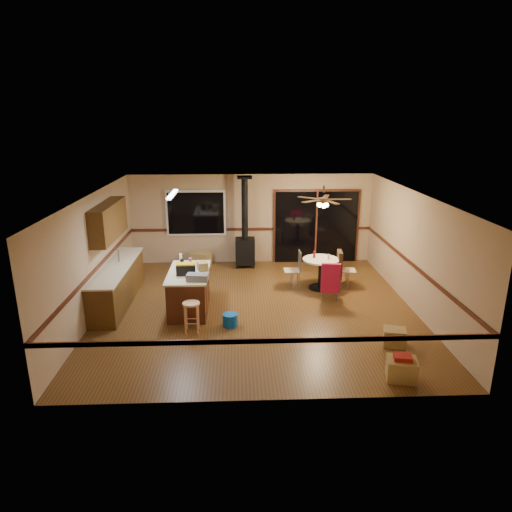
{
  "coord_description": "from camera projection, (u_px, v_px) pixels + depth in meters",
  "views": [
    {
      "loc": [
        -0.41,
        -9.52,
        4.16
      ],
      "look_at": [
        0.0,
        0.3,
        1.15
      ],
      "focal_mm": 32.0,
      "sensor_mm": 36.0,
      "label": 1
    }
  ],
  "objects": [
    {
      "name": "chair_left",
      "position": [
        296.0,
        265.0,
        11.44
      ],
      "size": [
        0.41,
        0.4,
        0.51
      ],
      "color": "tan",
      "rests_on": "ground"
    },
    {
      "name": "box_corner_a",
      "position": [
        402.0,
        369.0,
        7.5
      ],
      "size": [
        0.55,
        0.49,
        0.36
      ],
      "primitive_type": "cube",
      "rotation": [
        0.0,
        0.0,
        -0.21
      ],
      "color": "olive",
      "rests_on": "floor"
    },
    {
      "name": "chair_rail",
      "position": [
        257.0,
        266.0,
        10.04
      ],
      "size": [
        7.0,
        7.0,
        0.08
      ],
      "primitive_type": null,
      "color": "#421D10",
      "rests_on": "ground"
    },
    {
      "name": "box_corner_b",
      "position": [
        394.0,
        337.0,
        8.63
      ],
      "size": [
        0.48,
        0.44,
        0.33
      ],
      "primitive_type": "cube",
      "rotation": [
        0.0,
        0.0,
        -0.25
      ],
      "color": "olive",
      "rests_on": "floor"
    },
    {
      "name": "fluorescent_strip",
      "position": [
        172.0,
        194.0,
        9.79
      ],
      "size": [
        0.1,
        1.2,
        0.04
      ],
      "primitive_type": "cube",
      "color": "white",
      "rests_on": "ceiling"
    },
    {
      "name": "glass_cream",
      "position": [
        329.0,
        257.0,
        11.25
      ],
      "size": [
        0.07,
        0.07,
        0.13
      ],
      "primitive_type": "cylinder",
      "rotation": [
        0.0,
        0.0,
        0.28
      ],
      "color": "beige",
      "rests_on": "dining_table"
    },
    {
      "name": "wall_front",
      "position": [
        267.0,
        323.0,
        6.61
      ],
      "size": [
        7.0,
        0.0,
        7.0
      ],
      "primitive_type": "plane",
      "rotation": [
        -1.57,
        0.0,
        0.0
      ],
      "color": "tan",
      "rests_on": "ground"
    },
    {
      "name": "box_small_red",
      "position": [
        403.0,
        357.0,
        7.43
      ],
      "size": [
        0.33,
        0.29,
        0.08
      ],
      "primitive_type": "cube",
      "rotation": [
        0.0,
        0.0,
        -0.21
      ],
      "color": "maroon",
      "rests_on": "box_corner_a"
    },
    {
      "name": "bottle_white",
      "position": [
        181.0,
        258.0,
        10.65
      ],
      "size": [
        0.08,
        0.08,
        0.2
      ],
      "primitive_type": "cylinder",
      "rotation": [
        0.0,
        0.0,
        -0.21
      ],
      "color": "white",
      "rests_on": "kitchen_island"
    },
    {
      "name": "kitchen_island",
      "position": [
        189.0,
        291.0,
        10.14
      ],
      "size": [
        0.88,
        1.68,
        0.9
      ],
      "color": "#4A2212",
      "rests_on": "ground"
    },
    {
      "name": "box_on_island",
      "position": [
        202.0,
        266.0,
        10.09
      ],
      "size": [
        0.28,
        0.33,
        0.19
      ],
      "primitive_type": "cube",
      "rotation": [
        0.0,
        0.0,
        0.29
      ],
      "color": "olive",
      "rests_on": "kitchen_island"
    },
    {
      "name": "toolbox_grey",
      "position": [
        198.0,
        277.0,
        9.46
      ],
      "size": [
        0.47,
        0.3,
        0.14
      ],
      "primitive_type": "cube",
      "rotation": [
        0.0,
        0.0,
        -0.11
      ],
      "color": "slate",
      "rests_on": "kitchen_island"
    },
    {
      "name": "bottle_dark",
      "position": [
        182.0,
        265.0,
        9.98
      ],
      "size": [
        0.08,
        0.08,
        0.29
      ],
      "primitive_type": "cylinder",
      "rotation": [
        0.0,
        0.0,
        0.01
      ],
      "color": "black",
      "rests_on": "kitchen_island"
    },
    {
      "name": "window",
      "position": [
        196.0,
        213.0,
        13.12
      ],
      "size": [
        1.72,
        0.1,
        1.32
      ],
      "primitive_type": "cube",
      "color": "black",
      "rests_on": "ground"
    },
    {
      "name": "toolbox_black",
      "position": [
        186.0,
        270.0,
        9.79
      ],
      "size": [
        0.41,
        0.23,
        0.22
      ],
      "primitive_type": "cube",
      "rotation": [
        0.0,
        0.0,
        0.04
      ],
      "color": "black",
      "rests_on": "kitchen_island"
    },
    {
      "name": "bottle_pink",
      "position": [
        190.0,
        263.0,
        10.22
      ],
      "size": [
        0.09,
        0.09,
        0.24
      ],
      "primitive_type": "cylinder",
      "rotation": [
        0.0,
        0.0,
        -0.27
      ],
      "color": "#D84C8C",
      "rests_on": "kitchen_island"
    },
    {
      "name": "wood_stove",
      "position": [
        245.0,
        242.0,
        13.02
      ],
      "size": [
        0.55,
        0.5,
        2.52
      ],
      "color": "black",
      "rests_on": "ground"
    },
    {
      "name": "blue_bucket",
      "position": [
        230.0,
        320.0,
        9.43
      ],
      "size": [
        0.41,
        0.41,
        0.26
      ],
      "primitive_type": "cylinder",
      "rotation": [
        0.0,
        0.0,
        -0.4
      ],
      "color": "blue",
      "rests_on": "floor"
    },
    {
      "name": "toolbox_yellow_lid",
      "position": [
        186.0,
        264.0,
        9.76
      ],
      "size": [
        0.4,
        0.22,
        0.03
      ],
      "primitive_type": "cube",
      "rotation": [
        0.0,
        0.0,
        0.04
      ],
      "color": "gold",
      "rests_on": "toolbox_black"
    },
    {
      "name": "ceiling_fan",
      "position": [
        323.0,
        202.0,
        10.89
      ],
      "size": [
        0.24,
        0.24,
        0.55
      ],
      "color": "brown",
      "rests_on": "ceiling"
    },
    {
      "name": "box_under_window",
      "position": [
        201.0,
        259.0,
        13.17
      ],
      "size": [
        0.64,
        0.58,
        0.42
      ],
      "primitive_type": "cube",
      "rotation": [
        0.0,
        0.0,
        -0.36
      ],
      "color": "olive",
      "rests_on": "floor"
    },
    {
      "name": "bar_stool",
      "position": [
        192.0,
        317.0,
        9.14
      ],
      "size": [
        0.44,
        0.44,
        0.63
      ],
      "primitive_type": "cylinder",
      "rotation": [
        0.0,
        0.0,
        -0.33
      ],
      "color": "tan",
      "rests_on": "floor"
    },
    {
      "name": "glass_red",
      "position": [
        314.0,
        254.0,
        11.37
      ],
      "size": [
        0.08,
        0.08,
        0.17
      ],
      "primitive_type": "cylinder",
      "rotation": [
        0.0,
        0.0,
        0.32
      ],
      "color": "#590C14",
      "rests_on": "dining_table"
    },
    {
      "name": "wall_back",
      "position": [
        251.0,
        219.0,
        13.29
      ],
      "size": [
        7.0,
        0.0,
        7.0
      ],
      "primitive_type": "plane",
      "rotation": [
        1.57,
        0.0,
        0.0
      ],
      "color": "tan",
      "rests_on": "ground"
    },
    {
      "name": "lower_cabinets",
      "position": [
        118.0,
        285.0,
        10.55
      ],
      "size": [
        0.6,
        3.0,
        0.86
      ],
      "primitive_type": "cube",
      "color": "#523414",
      "rests_on": "ground"
    },
    {
      "name": "chair_right",
      "position": [
        341.0,
        265.0,
        11.45
      ],
      "size": [
        0.5,
        0.46,
        0.7
      ],
      "color": "tan",
      "rests_on": "ground"
    },
    {
      "name": "dining_table",
      "position": [
        320.0,
        268.0,
        11.38
      ],
      "size": [
        0.9,
        0.9,
        0.78
      ],
      "color": "black",
      "rests_on": "ground"
    },
    {
      "name": "floor",
      "position": [
        257.0,
        308.0,
        10.33
      ],
      "size": [
        7.0,
        7.0,
        0.0
      ],
      "primitive_type": "plane",
      "color": "#573718",
      "rests_on": "ground"
    },
    {
      "name": "sliding_door",
      "position": [
        316.0,
        227.0,
        13.39
      ],
      "size": [
        2.52,
        0.1,
        2.1
      ],
      "primitive_type": "cube",
      "color": "black",
      "rests_on": "ground"
    },
    {
      "name": "wall_left",
      "position": [
        94.0,
        255.0,
        9.81
      ],
      "size": [
        0.0,
        7.0,
        7.0
      ],
      "primitive_type": "plane",
      "rotation": [
        1.57,
        0.0,
        1.57
      ],
      "color": "tan",
      "rests_on": "ground"
    },
    {
      "name": "chair_near",
      "position": [
        331.0,
        278.0,
        10.52
      ],
      "size": [
        0.48,
        0.51,
        0.7
      ],
      "color": "tan",
      "rests_on": "ground"
    },
    {
      "name": "upper_cabinets",
      "position": [
        109.0,
        221.0,
        10.31
      ],
      "size": [
        0.35,
        2.0,
        0.8
      ],
      "primitive_type": "cube",
      "color": "#523414",
      "rests_on": "ground"
    },
    {
      "name": "countertop",
      "position": [
        116.0,
        266.0,
        10.42
      ],
      "size": [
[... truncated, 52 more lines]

